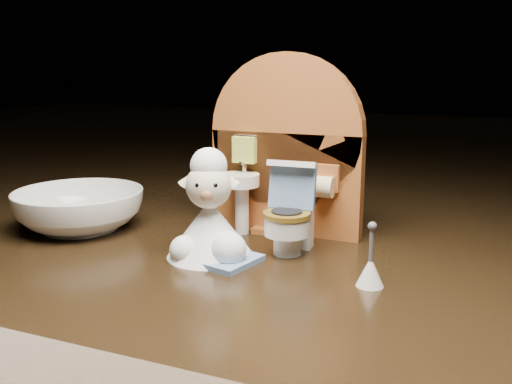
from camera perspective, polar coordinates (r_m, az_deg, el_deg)
backdrop_panel at (r=0.48m, az=2.92°, el=3.62°), size 0.13×0.05×0.15m
toy_toilet at (r=0.44m, az=3.44°, el=-2.69°), size 0.04×0.05×0.07m
bath_mat at (r=0.42m, az=-3.61°, el=-6.63°), size 0.06×0.05×0.00m
toilet_brush at (r=0.38m, az=11.36°, el=-7.59°), size 0.02×0.02×0.04m
plush_lamb at (r=0.42m, az=-4.64°, el=-2.74°), size 0.07×0.07×0.08m
ceramic_bowl at (r=0.52m, az=-17.26°, el=-1.73°), size 0.13×0.13×0.03m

